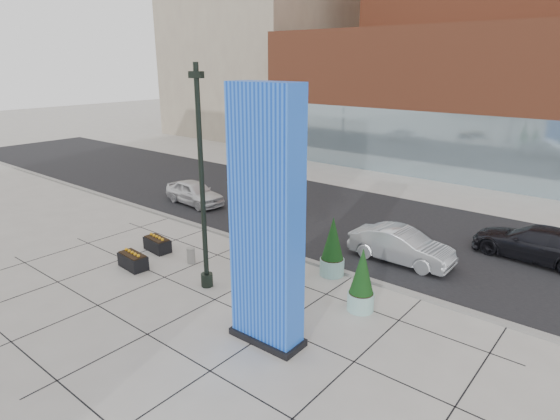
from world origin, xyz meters
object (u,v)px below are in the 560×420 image
Objects in this scene: public_art_sculpture at (250,245)px; blue_pylon at (266,226)px; concrete_bollard at (191,255)px; car_silver_mid at (401,246)px; lamp_post at (203,202)px; overhead_street_sign at (269,184)px; car_white_west at (194,193)px.

blue_pylon is at bearing -21.81° from public_art_sculpture.
car_silver_mid is (7.11, 5.93, 0.40)m from concrete_bollard.
lamp_post is 2.22× the size of overhead_street_sign.
blue_pylon reaches higher than public_art_sculpture.
public_art_sculpture is 3.08m from overhead_street_sign.
public_art_sculpture is at bearing 137.49° from car_silver_mid.
overhead_street_sign is 9.37m from car_white_west.
lamp_post reaches higher than overhead_street_sign.
car_white_west is (-8.89, 7.09, -2.74)m from lamp_post.
concrete_bollard is (-2.65, -1.00, -0.85)m from public_art_sculpture.
overhead_street_sign is at bearing 117.77° from car_silver_mid.
public_art_sculpture is at bearing -68.69° from overhead_street_sign.
blue_pylon is 1.75× the size of public_art_sculpture.
blue_pylon is at bearing 175.55° from car_silver_mid.
public_art_sculpture is 1.06× the size of car_white_west.
blue_pylon reaches higher than car_white_west.
car_silver_mid reaches higher than car_white_west.
blue_pylon reaches higher than overhead_street_sign.
lamp_post is 11.70m from car_white_west.
blue_pylon is 4.52m from lamp_post.
overhead_street_sign is (1.86, 3.13, 2.94)m from concrete_bollard.
blue_pylon is at bearing -118.23° from car_white_west.
overhead_street_sign is (-0.35, 4.20, -0.19)m from lamp_post.
lamp_post reaches higher than concrete_bollard.
car_silver_mid is at bearing 55.06° from lamp_post.
concrete_bollard is 4.68m from overhead_street_sign.
overhead_street_sign is at bearing 59.20° from concrete_bollard.
blue_pylon reaches higher than car_silver_mid.
concrete_bollard is at bearing 158.85° from blue_pylon.
lamp_post is 3.11m from public_art_sculpture.
public_art_sculpture is at bearing 137.74° from blue_pylon.
car_silver_mid is (13.79, -0.09, 0.02)m from car_white_west.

